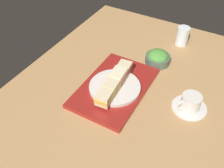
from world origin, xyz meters
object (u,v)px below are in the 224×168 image
(coffee_cup, at_px, (190,103))
(drinking_glass, at_px, (182,36))
(sandwich_farmost, at_px, (105,96))
(sandwich_inner_far, at_px, (112,86))
(salad_bowl, at_px, (158,58))
(sandwich_nearmost, at_px, (124,69))
(sandwich_inner_near, at_px, (118,77))
(sandwich_plate, at_px, (115,87))

(coffee_cup, xyz_separation_m, drinking_glass, (-0.43, -0.18, 0.02))
(sandwich_farmost, bearing_deg, drinking_glass, 167.64)
(sandwich_inner_far, distance_m, sandwich_farmost, 0.06)
(salad_bowl, relative_size, coffee_cup, 0.84)
(sandwich_nearmost, height_order, drinking_glass, drinking_glass)
(sandwich_inner_far, xyz_separation_m, sandwich_farmost, (0.06, 0.00, -0.00))
(sandwich_nearmost, xyz_separation_m, salad_bowl, (-0.18, 0.09, -0.02))
(salad_bowl, bearing_deg, sandwich_farmost, -11.95)
(sandwich_inner_near, bearing_deg, salad_bowl, 160.13)
(sandwich_nearmost, height_order, sandwich_farmost, sandwich_farmost)
(sandwich_inner_near, height_order, salad_bowl, sandwich_inner_near)
(salad_bowl, bearing_deg, sandwich_nearmost, -27.25)
(coffee_cup, relative_size, drinking_glass, 1.44)
(coffee_cup, bearing_deg, salad_bowl, -133.54)
(sandwich_farmost, bearing_deg, coffee_cup, 117.78)
(sandwich_nearmost, bearing_deg, sandwich_farmost, 4.40)
(sandwich_nearmost, xyz_separation_m, sandwich_farmost, (0.19, 0.01, 0.00))
(sandwich_plate, height_order, sandwich_nearmost, sandwich_nearmost)
(sandwich_inner_near, relative_size, sandwich_inner_far, 1.02)
(sandwich_nearmost, bearing_deg, coffee_cup, 84.36)
(sandwich_inner_far, height_order, sandwich_farmost, same)
(sandwich_farmost, bearing_deg, sandwich_inner_far, -175.60)
(sandwich_inner_far, xyz_separation_m, coffee_cup, (-0.10, 0.31, -0.03))
(coffee_cup, bearing_deg, sandwich_farmost, -62.22)
(salad_bowl, xyz_separation_m, coffee_cup, (0.21, 0.23, -0.00))
(sandwich_plate, relative_size, sandwich_farmost, 2.57)
(sandwich_inner_far, relative_size, coffee_cup, 0.61)
(sandwich_plate, distance_m, sandwich_farmost, 0.10)
(sandwich_plate, distance_m, sandwich_nearmost, 0.10)
(sandwich_inner_far, bearing_deg, sandwich_plate, -175.60)
(salad_bowl, bearing_deg, sandwich_inner_far, -15.17)
(sandwich_plate, distance_m, salad_bowl, 0.29)
(coffee_cup, bearing_deg, sandwich_inner_near, -84.10)
(sandwich_inner_near, bearing_deg, sandwich_farmost, 4.40)
(salad_bowl, relative_size, drinking_glass, 1.21)
(sandwich_farmost, bearing_deg, sandwich_nearmost, -175.60)
(sandwich_inner_near, relative_size, salad_bowl, 0.74)
(sandwich_nearmost, bearing_deg, sandwich_inner_far, 4.40)
(coffee_cup, bearing_deg, sandwich_inner_far, -72.69)
(sandwich_plate, xyz_separation_m, salad_bowl, (-0.28, 0.09, 0.01))
(sandwich_nearmost, relative_size, coffee_cup, 0.58)
(sandwich_inner_far, bearing_deg, drinking_glass, 165.69)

